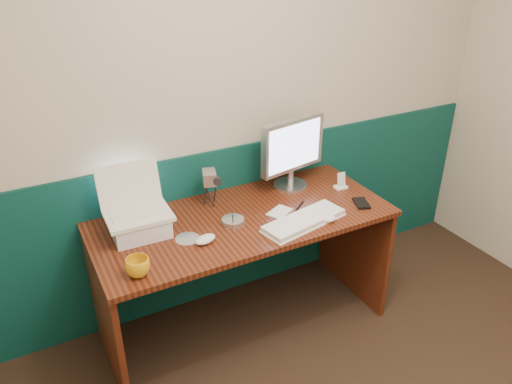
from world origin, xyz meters
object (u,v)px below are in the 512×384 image
laptop (136,194)px  monitor (291,153)px  camcorder (210,187)px  desk (244,274)px  keyboard (304,221)px  mug (138,267)px

laptop → monitor: (0.95, 0.10, -0.01)m
monitor → camcorder: (-0.51, 0.02, -0.11)m
desk → laptop: (-0.53, 0.10, 0.60)m
keyboard → desk: bearing=129.3°
desk → monitor: bearing=24.9°
mug → desk: bearing=20.6°
monitor → mug: monitor is taller
keyboard → mug: mug is taller
camcorder → mug: bearing=-122.3°
mug → camcorder: 0.71m
monitor → keyboard: bearing=-123.0°
desk → monitor: size_ratio=3.68×
desk → camcorder: (-0.10, 0.21, 0.48)m
desk → camcorder: size_ratio=7.34×
desk → keyboard: (0.25, -0.21, 0.39)m
mug → camcorder: size_ratio=0.51×
monitor → mug: (-1.05, -0.43, -0.17)m
keyboard → camcorder: 0.55m
desk → mug: size_ratio=14.50×
camcorder → laptop: bearing=-147.1°
laptop → mug: size_ratio=2.87×
keyboard → monitor: bearing=57.0°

